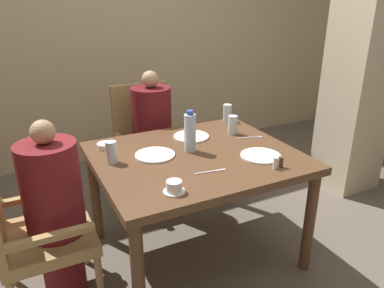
{
  "coord_description": "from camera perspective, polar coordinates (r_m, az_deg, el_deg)",
  "views": [
    {
      "loc": [
        -1.0,
        -1.95,
        1.7
      ],
      "look_at": [
        0.0,
        0.05,
        0.8
      ],
      "focal_mm": 35.0,
      "sensor_mm": 36.0,
      "label": 1
    }
  ],
  "objects": [
    {
      "name": "dining_table",
      "position": [
        2.42,
        0.57,
        -3.47
      ],
      "size": [
        1.26,
        1.07,
        0.75
      ],
      "color": "brown",
      "rests_on": "ground_plane"
    },
    {
      "name": "pillar_stone",
      "position": [
        3.56,
        24.96,
        14.33
      ],
      "size": [
        0.45,
        0.45,
        2.7
      ],
      "color": "beige",
      "rests_on": "ground_plane"
    },
    {
      "name": "bowl_small",
      "position": [
        2.53,
        -13.05,
        -0.26
      ],
      "size": [
        0.11,
        0.11,
        0.04
      ],
      "color": "white",
      "rests_on": "dining_table"
    },
    {
      "name": "glass_tall_far",
      "position": [
        2.72,
        6.2,
        2.92
      ],
      "size": [
        0.07,
        0.07,
        0.14
      ],
      "color": "silver",
      "rests_on": "dining_table"
    },
    {
      "name": "teacup_with_saucer",
      "position": [
        1.93,
        -2.74,
        -6.59
      ],
      "size": [
        0.12,
        0.12,
        0.06
      ],
      "color": "white",
      "rests_on": "dining_table"
    },
    {
      "name": "diner_in_far_chair",
      "position": [
        3.11,
        -6.03,
        0.89
      ],
      "size": [
        0.32,
        0.32,
        1.15
      ],
      "color": "#5B1419",
      "rests_on": "ground_plane"
    },
    {
      "name": "chair_far_side",
      "position": [
        3.27,
        -6.92,
        0.63
      ],
      "size": [
        0.5,
        0.51,
        0.99
      ],
      "color": "#A88451",
      "rests_on": "ground_plane"
    },
    {
      "name": "wall_back",
      "position": [
        4.03,
        -12.71,
        17.16
      ],
      "size": [
        8.0,
        0.06,
        2.8
      ],
      "color": "tan",
      "rests_on": "ground_plane"
    },
    {
      "name": "water_bottle",
      "position": [
        2.38,
        -0.31,
        1.75
      ],
      "size": [
        0.08,
        0.08,
        0.27
      ],
      "color": "silver",
      "rests_on": "dining_table"
    },
    {
      "name": "fork_beside_plate",
      "position": [
        2.69,
        9.19,
        1.02
      ],
      "size": [
        0.17,
        0.07,
        0.0
      ],
      "color": "silver",
      "rests_on": "dining_table"
    },
    {
      "name": "ground_plane",
      "position": [
        2.77,
        0.51,
        -15.94
      ],
      "size": [
        16.0,
        16.0,
        0.0
      ],
      "primitive_type": "plane",
      "color": "#60564C"
    },
    {
      "name": "plate_main_right",
      "position": [
        2.38,
        10.4,
        -1.77
      ],
      "size": [
        0.25,
        0.25,
        0.01
      ],
      "color": "white",
      "rests_on": "dining_table"
    },
    {
      "name": "salt_shaker",
      "position": [
        2.23,
        12.6,
        -2.86
      ],
      "size": [
        0.03,
        0.03,
        0.07
      ],
      "color": "white",
      "rests_on": "dining_table"
    },
    {
      "name": "glass_tall_mid",
      "position": [
        3.0,
        5.4,
        4.75
      ],
      "size": [
        0.07,
        0.07,
        0.14
      ],
      "color": "silver",
      "rests_on": "dining_table"
    },
    {
      "name": "diner_in_left_chair",
      "position": [
        2.25,
        -20.1,
        -9.7
      ],
      "size": [
        0.32,
        0.32,
        1.11
      ],
      "color": "maroon",
      "rests_on": "ground_plane"
    },
    {
      "name": "knife_beside_plate",
      "position": [
        2.15,
        3.05,
        -4.18
      ],
      "size": [
        0.19,
        0.04,
        0.0
      ],
      "color": "silver",
      "rests_on": "dining_table"
    },
    {
      "name": "plate_dessert_center",
      "position": [
        2.37,
        -5.67,
        -1.67
      ],
      "size": [
        0.25,
        0.25,
        0.01
      ],
      "color": "white",
      "rests_on": "dining_table"
    },
    {
      "name": "pepper_shaker",
      "position": [
        2.25,
        13.37,
        -2.71
      ],
      "size": [
        0.03,
        0.03,
        0.07
      ],
      "color": "#4C3D2D",
      "rests_on": "dining_table"
    },
    {
      "name": "glass_tall_near",
      "position": [
        2.29,
        -12.19,
        -1.23
      ],
      "size": [
        0.07,
        0.07,
        0.14
      ],
      "color": "silver",
      "rests_on": "dining_table"
    },
    {
      "name": "plate_main_left",
      "position": [
        2.66,
        -0.12,
        1.15
      ],
      "size": [
        0.25,
        0.25,
        0.01
      ],
      "color": "white",
      "rests_on": "dining_table"
    },
    {
      "name": "chair_left_side",
      "position": [
        2.27,
        -23.72,
        -11.37
      ],
      "size": [
        0.51,
        0.5,
        0.99
      ],
      "color": "#A88451",
      "rests_on": "ground_plane"
    }
  ]
}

